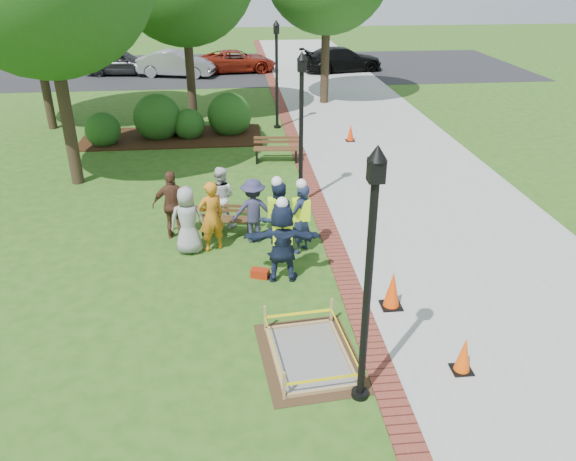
{
  "coord_description": "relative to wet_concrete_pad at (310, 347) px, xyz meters",
  "views": [
    {
      "loc": [
        -0.63,
        -9.88,
        6.46
      ],
      "look_at": [
        0.5,
        1.2,
        1.0
      ],
      "focal_mm": 35.0,
      "sensor_mm": 36.0,
      "label": 1
    }
  ],
  "objects": [
    {
      "name": "cone_back",
      "position": [
        1.87,
        1.41,
        0.16
      ],
      "size": [
        0.42,
        0.42,
        0.83
      ],
      "color": "black",
      "rests_on": "ground"
    },
    {
      "name": "mulch_bed",
      "position": [
        -3.57,
        13.94,
        -0.21
      ],
      "size": [
        7.0,
        3.0,
        0.05
      ],
      "primitive_type": "cube",
      "color": "#381E0F",
      "rests_on": "ground"
    },
    {
      "name": "lamp_mid",
      "position": [
        0.68,
        6.94,
        2.25
      ],
      "size": [
        0.28,
        0.28,
        4.26
      ],
      "color": "black",
      "rests_on": "ground"
    },
    {
      "name": "lamp_far",
      "position": [
        0.68,
        14.94,
        2.25
      ],
      "size": [
        0.28,
        0.28,
        4.26
      ],
      "color": "black",
      "rests_on": "ground"
    },
    {
      "name": "casual_person_c",
      "position": [
        -1.58,
        5.67,
        0.58
      ],
      "size": [
        0.61,
        0.51,
        1.64
      ],
      "color": "silver",
      "rests_on": "ground"
    },
    {
      "name": "hivis_worker_a",
      "position": [
        -0.23,
        2.76,
        0.73
      ],
      "size": [
        0.6,
        0.41,
        1.96
      ],
      "color": "#17243C",
      "rests_on": "ground"
    },
    {
      "name": "brick_edging",
      "position": [
        1.18,
        11.94,
        -0.22
      ],
      "size": [
        0.5,
        60.0,
        0.03
      ],
      "primitive_type": "cube",
      "color": "maroon",
      "rests_on": "ground"
    },
    {
      "name": "ground",
      "position": [
        -0.57,
        1.94,
        -0.23
      ],
      "size": [
        100.0,
        100.0,
        0.0
      ],
      "primitive_type": "plane",
      "color": "#285116",
      "rests_on": "ground"
    },
    {
      "name": "casual_person_e",
      "position": [
        -0.77,
        4.69,
        0.59
      ],
      "size": [
        0.54,
        0.36,
        1.64
      ],
      "color": "#302F52",
      "rests_on": "ground"
    },
    {
      "name": "parked_car_b",
      "position": [
        -4.29,
        26.58,
        -0.23
      ],
      "size": [
        3.27,
        5.32,
        1.61
      ],
      "primitive_type": "imported",
      "rotation": [
        0.0,
        0.0,
        1.33
      ],
      "color": "gray",
      "rests_on": "ground"
    },
    {
      "name": "hivis_worker_b",
      "position": [
        0.33,
        4.02,
        0.69
      ],
      "size": [
        0.63,
        0.65,
        1.87
      ],
      "color": "#18283F",
      "rests_on": "ground"
    },
    {
      "name": "casual_person_a",
      "position": [
        -2.34,
        4.25,
        0.6
      ],
      "size": [
        0.54,
        0.35,
        1.68
      ],
      "color": "gray",
      "rests_on": "ground"
    },
    {
      "name": "parked_car_a",
      "position": [
        -7.66,
        27.47,
        -0.23
      ],
      "size": [
        2.59,
        5.07,
        1.59
      ],
      "primitive_type": "imported",
      "rotation": [
        0.0,
        0.0,
        1.47
      ],
      "color": "#28292B",
      "rests_on": "ground"
    },
    {
      "name": "casual_person_b",
      "position": [
        -1.79,
        4.32,
        0.65
      ],
      "size": [
        0.66,
        0.56,
        1.76
      ],
      "color": "#C66F17",
      "rests_on": "ground"
    },
    {
      "name": "shrub_c",
      "position": [
        -2.88,
        13.9,
        -0.23
      ],
      "size": [
        1.23,
        1.23,
        1.23
      ],
      "primitive_type": "sphere",
      "color": "#214513",
      "rests_on": "ground"
    },
    {
      "name": "toolbox",
      "position": [
        -0.72,
        2.88,
        -0.14
      ],
      "size": [
        0.44,
        0.35,
        0.2
      ],
      "primitive_type": "cube",
      "rotation": [
        0.0,
        0.0,
        -0.38
      ],
      "color": "#99200B",
      "rests_on": "ground"
    },
    {
      "name": "parked_car_d",
      "position": [
        5.74,
        27.21,
        -0.23
      ],
      "size": [
        3.09,
        5.22,
        1.59
      ],
      "primitive_type": "imported",
      "rotation": [
        0.0,
        0.0,
        1.78
      ],
      "color": "black",
      "rests_on": "ground"
    },
    {
      "name": "shrub_a",
      "position": [
        -6.05,
        13.29,
        -0.23
      ],
      "size": [
        1.33,
        1.33,
        1.33
      ],
      "primitive_type": "sphere",
      "color": "#214513",
      "rests_on": "ground"
    },
    {
      "name": "casual_person_d",
      "position": [
        -2.74,
        5.1,
        0.65
      ],
      "size": [
        0.57,
        0.37,
        1.77
      ],
      "color": "#573122",
      "rests_on": "ground"
    },
    {
      "name": "cone_front",
      "position": [
        2.56,
        -0.64,
        0.1
      ],
      "size": [
        0.35,
        0.35,
        0.7
      ],
      "color": "black",
      "rests_on": "ground"
    },
    {
      "name": "hivis_worker_c",
      "position": [
        -0.24,
        3.96,
        0.74
      ],
      "size": [
        0.69,
        0.59,
        1.97
      ],
      "color": "#171C3C",
      "rests_on": "ground"
    },
    {
      "name": "parked_car_c",
      "position": [
        -0.71,
        27.67,
        -0.23
      ],
      "size": [
        2.29,
        4.53,
        1.43
      ],
      "primitive_type": "imported",
      "rotation": [
        0.0,
        0.0,
        1.66
      ],
      "color": "maroon",
      "rests_on": "ground"
    },
    {
      "name": "bench_far",
      "position": [
        0.29,
        10.65,
        0.04
      ],
      "size": [
        1.6,
        0.66,
        0.84
      ],
      "color": "brown",
      "rests_on": "ground"
    },
    {
      "name": "sidewalk",
      "position": [
        4.43,
        11.94,
        -0.22
      ],
      "size": [
        6.0,
        60.0,
        0.02
      ],
      "primitive_type": "cube",
      "color": "#9E9E99",
      "rests_on": "ground"
    },
    {
      "name": "shrub_d",
      "position": [
        -1.28,
        14.37,
        -0.23
      ],
      "size": [
        1.75,
        1.75,
        1.75
      ],
      "primitive_type": "sphere",
      "color": "#214513",
      "rests_on": "ground"
    },
    {
      "name": "shrub_b",
      "position": [
        -4.08,
        14.06,
        -0.23
      ],
      "size": [
        1.84,
        1.84,
        1.84
      ],
      "primitive_type": "sphere",
      "color": "#214513",
      "rests_on": "ground"
    },
    {
      "name": "lamp_near",
      "position": [
        0.68,
        -1.06,
        2.25
      ],
      "size": [
        0.28,
        0.28,
        4.26
      ],
      "color": "black",
      "rests_on": "ground"
    },
    {
      "name": "cone_far",
      "position": [
        3.33,
        12.75,
        0.09
      ],
      "size": [
        0.34,
        0.34,
        0.67
      ],
      "color": "black",
      "rests_on": "ground"
    },
    {
      "name": "bench_near",
      "position": [
        -1.44,
        5.16,
        0.0
      ],
      "size": [
        1.43,
        0.73,
        0.74
      ],
      "color": "brown",
      "rests_on": "ground"
    },
    {
      "name": "parking_lot",
      "position": [
        -0.57,
        28.94,
        -0.23
      ],
      "size": [
        36.0,
        12.0,
        0.01
      ],
      "primitive_type": "cube",
      "color": "black",
      "rests_on": "ground"
    },
    {
      "name": "shrub_e",
      "position": [
        -3.42,
        14.56,
        -0.23
      ],
      "size": [
        0.87,
        0.87,
        0.87
      ],
      "primitive_type": "sphere",
      "color": "#214513",
      "rests_on": "ground"
    },
    {
      "name": "wet_concrete_pad",
      "position": [
        0.0,
        0.0,
        0.0
      ],
      "size": [
        1.91,
        2.45,
        0.55
      ],
      "color": "#47331E",
      "rests_on": "ground"
    }
  ]
}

